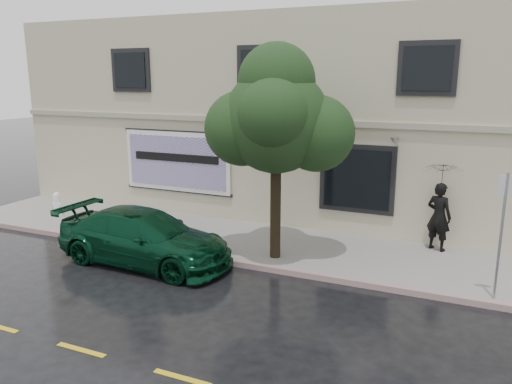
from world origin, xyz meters
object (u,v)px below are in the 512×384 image
at_px(pedestrian, 439,217).
at_px(fire_hydrant, 57,204).
at_px(car, 144,237).
at_px(street_tree, 276,121).

xyz_separation_m(pedestrian, fire_hydrant, (-12.67, -1.60, -0.57)).
bearing_deg(pedestrian, fire_hydrant, 31.12).
height_order(car, street_tree, street_tree).
distance_m(pedestrian, fire_hydrant, 12.79).
distance_m(street_tree, fire_hydrant, 9.30).
height_order(car, pedestrian, pedestrian).
bearing_deg(pedestrian, street_tree, 54.83).
height_order(street_tree, fire_hydrant, street_tree).
distance_m(car, pedestrian, 8.23).
relative_size(pedestrian, street_tree, 0.38).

